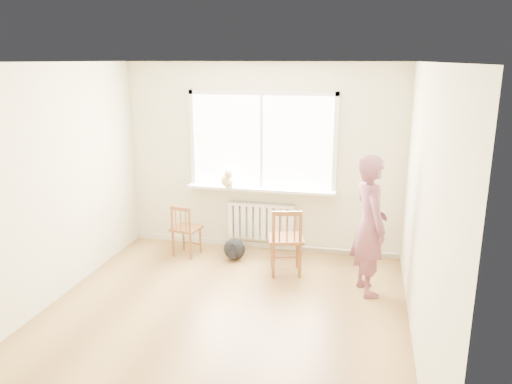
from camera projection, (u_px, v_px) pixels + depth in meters
The scene contains 13 objects.
floor at pixel (219, 321), 5.36m from camera, with size 4.50×4.50×0.00m, color #A77E44.
ceiling at pixel (213, 62), 4.67m from camera, with size 4.50×4.50×0.00m, color white.
back_wall at pixel (262, 159), 7.13m from camera, with size 4.00×0.01×2.70m, color beige.
window at pixel (262, 137), 7.03m from camera, with size 2.12×0.05×1.42m.
windowsill at pixel (261, 189), 7.14m from camera, with size 2.15×0.22×0.04m, color white.
radiator at pixel (261, 221), 7.28m from camera, with size 1.00×0.12×0.55m.
heating_pipe at pixel (346, 250), 7.14m from camera, with size 0.04×0.04×1.40m, color silver.
baseboard at pixel (262, 245), 7.46m from camera, with size 4.00×0.03×0.08m, color beige.
chair_left at pixel (185, 230), 7.07m from camera, with size 0.43×0.42×0.75m.
chair_right at pixel (286, 241), 6.43m from camera, with size 0.53×0.52×0.90m.
person at pixel (370, 226), 5.84m from camera, with size 0.61×0.40×1.68m, color #C94368.
cat at pixel (228, 179), 7.11m from camera, with size 0.29×0.45×0.31m.
backpack at pixel (234, 249), 6.98m from camera, with size 0.31×0.23×0.31m, color black.
Camera 1 is at (1.45, -4.62, 2.72)m, focal length 35.00 mm.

